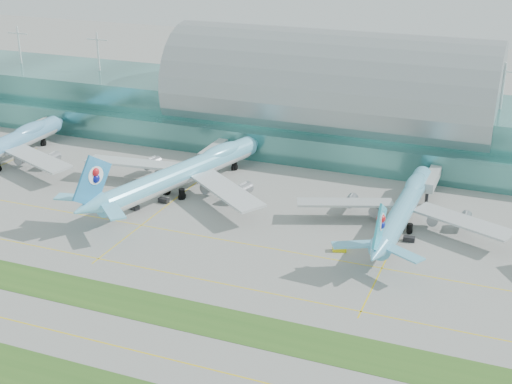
% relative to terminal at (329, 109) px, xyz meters
% --- Properties ---
extents(ground, '(700.00, 700.00, 0.00)m').
position_rel_terminal_xyz_m(ground, '(-0.01, -128.79, -14.23)').
color(ground, gray).
rests_on(ground, ground).
extents(terminal, '(340.00, 69.10, 36.00)m').
position_rel_terminal_xyz_m(terminal, '(0.00, 0.00, 0.00)').
color(terminal, '#3D7A75').
rests_on(terminal, ground).
extents(grass_strip_far, '(420.00, 12.00, 0.08)m').
position_rel_terminal_xyz_m(grass_strip_far, '(-0.01, -126.79, -14.19)').
color(grass_strip_far, '#2D591E').
rests_on(grass_strip_far, ground).
extents(taxiline_b, '(420.00, 0.35, 0.01)m').
position_rel_terminal_xyz_m(taxiline_b, '(-0.01, -142.79, -14.22)').
color(taxiline_b, yellow).
rests_on(taxiline_b, ground).
extents(taxiline_c, '(420.00, 0.35, 0.01)m').
position_rel_terminal_xyz_m(taxiline_c, '(-0.01, -110.79, -14.22)').
color(taxiline_c, yellow).
rests_on(taxiline_c, ground).
extents(taxiline_d, '(420.00, 0.35, 0.01)m').
position_rel_terminal_xyz_m(taxiline_d, '(-0.01, -88.79, -14.22)').
color(taxiline_d, yellow).
rests_on(taxiline_d, ground).
extents(airliner_b, '(69.75, 80.72, 22.64)m').
position_rel_terminal_xyz_m(airliner_b, '(-29.27, -61.69, -7.24)').
color(airliner_b, '#6CCDEF').
rests_on(airliner_b, ground).
extents(airliner_c, '(61.50, 69.72, 19.21)m').
position_rel_terminal_xyz_m(airliner_c, '(40.18, -61.52, -8.30)').
color(airliner_c, '#64B9DC').
rests_on(airliner_c, ground).
extents(gse_c, '(3.77, 2.83, 1.40)m').
position_rel_terminal_xyz_m(gse_c, '(-37.19, -79.68, -13.53)').
color(gse_c, black).
rests_on(gse_c, ground).
extents(gse_d, '(3.30, 1.91, 1.44)m').
position_rel_terminal_xyz_m(gse_d, '(-31.31, -71.82, -13.51)').
color(gse_d, black).
rests_on(gse_d, ground).
extents(gse_e, '(4.07, 3.01, 1.56)m').
position_rel_terminal_xyz_m(gse_e, '(27.61, -83.56, -13.45)').
color(gse_e, yellow).
rests_on(gse_e, ground).
extents(gse_f, '(3.27, 1.85, 1.39)m').
position_rel_terminal_xyz_m(gse_f, '(43.71, -70.99, -13.53)').
color(gse_f, black).
rests_on(gse_f, ground).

